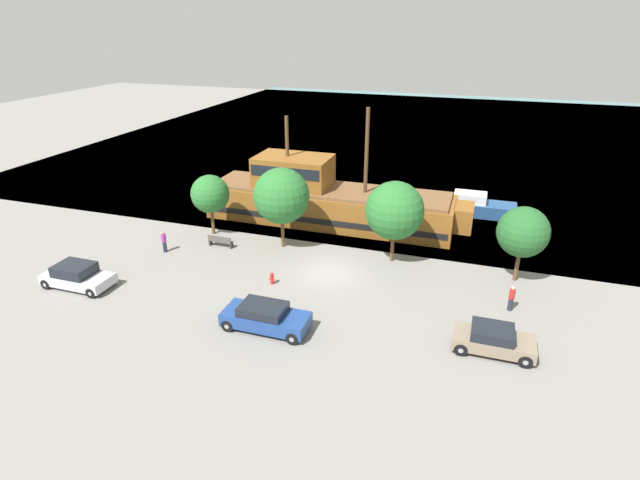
% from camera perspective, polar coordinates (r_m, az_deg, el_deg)
% --- Properties ---
extents(ground_plane, '(160.00, 160.00, 0.00)m').
position_cam_1_polar(ground_plane, '(32.38, 1.14, -3.62)').
color(ground_plane, gray).
extents(water_surface, '(80.00, 80.00, 0.00)m').
position_cam_1_polar(water_surface, '(73.44, 11.62, 11.84)').
color(water_surface, slate).
rests_on(water_surface, ground).
extents(pirate_ship, '(20.79, 4.75, 9.17)m').
position_cam_1_polar(pirate_ship, '(39.66, 0.49, 4.66)').
color(pirate_ship, brown).
rests_on(pirate_ship, water_surface).
extents(moored_boat_dockside, '(6.50, 2.16, 1.79)m').
position_cam_1_polar(moored_boat_dockside, '(43.50, 17.20, 3.73)').
color(moored_boat_dockside, navy).
rests_on(moored_boat_dockside, water_surface).
extents(parked_car_curb_front, '(4.57, 1.94, 1.42)m').
position_cam_1_polar(parked_car_curb_front, '(26.59, -6.28, -8.73)').
color(parked_car_curb_front, navy).
rests_on(parked_car_curb_front, ground_plane).
extents(parked_car_curb_mid, '(3.87, 1.88, 1.35)m').
position_cam_1_polar(parked_car_curb_mid, '(26.25, 19.19, -10.70)').
color(parked_car_curb_mid, '#7F705B').
rests_on(parked_car_curb_mid, ground_plane).
extents(parked_car_curb_rear, '(4.24, 1.97, 1.47)m').
position_cam_1_polar(parked_car_curb_rear, '(33.73, -26.02, -3.71)').
color(parked_car_curb_rear, '#B7BCC6').
rests_on(parked_car_curb_rear, ground_plane).
extents(fire_hydrant, '(0.42, 0.25, 0.76)m').
position_cam_1_polar(fire_hydrant, '(30.90, -5.51, -4.33)').
color(fire_hydrant, red).
rests_on(fire_hydrant, ground_plane).
extents(bench_promenade_east, '(1.80, 0.45, 0.85)m').
position_cam_1_polar(bench_promenade_east, '(36.31, -11.33, -0.13)').
color(bench_promenade_east, '#4C4742').
rests_on(bench_promenade_east, ground_plane).
extents(pedestrian_walking_near, '(0.32, 0.32, 1.55)m').
position_cam_1_polar(pedestrian_walking_near, '(36.36, -17.39, -0.19)').
color(pedestrian_walking_near, '#232838').
rests_on(pedestrian_walking_near, ground_plane).
extents(pedestrian_walking_far, '(0.32, 0.32, 1.52)m').
position_cam_1_polar(pedestrian_walking_far, '(29.93, 21.03, -6.24)').
color(pedestrian_walking_far, '#232838').
rests_on(pedestrian_walking_far, ground_plane).
extents(tree_row_east, '(2.83, 2.83, 4.58)m').
position_cam_1_polar(tree_row_east, '(37.72, -12.45, 5.14)').
color(tree_row_east, brown).
rests_on(tree_row_east, ground_plane).
extents(tree_row_mideast, '(3.90, 3.90, 5.78)m').
position_cam_1_polar(tree_row_mideast, '(34.52, -4.43, 5.04)').
color(tree_row_mideast, brown).
rests_on(tree_row_mideast, ground_plane).
extents(tree_row_midwest, '(3.84, 3.84, 5.53)m').
position_cam_1_polar(tree_row_midwest, '(32.72, 8.53, 3.34)').
color(tree_row_midwest, brown).
rests_on(tree_row_midwest, ground_plane).
extents(tree_row_west, '(3.09, 3.09, 4.83)m').
position_cam_1_polar(tree_row_west, '(32.34, 22.19, 0.84)').
color(tree_row_west, brown).
rests_on(tree_row_west, ground_plane).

